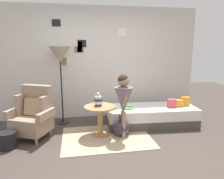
# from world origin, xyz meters

# --- Properties ---
(ground_plane) EXTENTS (12.00, 12.00, 0.00)m
(ground_plane) POSITION_xyz_m (0.00, 0.00, 0.00)
(ground_plane) COLOR #423833
(gallery_wall) EXTENTS (4.80, 0.12, 2.60)m
(gallery_wall) POSITION_xyz_m (-0.00, 1.95, 1.30)
(gallery_wall) COLOR silver
(gallery_wall) RESTS_ON ground
(rug) EXTENTS (1.64, 1.24, 0.01)m
(rug) POSITION_xyz_m (-0.02, 0.60, 0.01)
(rug) COLOR tan
(rug) RESTS_ON ground
(armchair) EXTENTS (0.89, 0.81, 0.97)m
(armchair) POSITION_xyz_m (-1.36, 0.90, 0.44)
(armchair) COLOR tan
(armchair) RESTS_ON ground
(daybed) EXTENTS (1.94, 0.91, 0.40)m
(daybed) POSITION_xyz_m (1.05, 1.12, 0.20)
(daybed) COLOR #4C4742
(daybed) RESTS_ON ground
(pillow_head) EXTENTS (0.21, 0.15, 0.19)m
(pillow_head) POSITION_xyz_m (1.82, 1.10, 0.50)
(pillow_head) COLOR orange
(pillow_head) RESTS_ON daybed
(pillow_mid) EXTENTS (0.20, 0.13, 0.15)m
(pillow_mid) POSITION_xyz_m (1.64, 1.03, 0.47)
(pillow_mid) COLOR orange
(pillow_mid) RESTS_ON daybed
(pillow_back) EXTENTS (0.19, 0.14, 0.17)m
(pillow_back) POSITION_xyz_m (1.47, 1.01, 0.49)
(pillow_back) COLOR #D64C56
(pillow_back) RESTS_ON daybed
(side_table) EXTENTS (0.61, 0.61, 0.58)m
(side_table) POSITION_xyz_m (-0.12, 0.75, 0.42)
(side_table) COLOR tan
(side_table) RESTS_ON ground
(vase_striped) EXTENTS (0.16, 0.16, 0.25)m
(vase_striped) POSITION_xyz_m (-0.14, 0.78, 0.68)
(vase_striped) COLOR #2D384C
(vase_striped) RESTS_ON side_table
(floor_lamp) EXTENTS (0.46, 0.46, 1.69)m
(floor_lamp) POSITION_xyz_m (-0.86, 1.55, 1.47)
(floor_lamp) COLOR black
(floor_lamp) RESTS_ON ground
(person_child) EXTENTS (0.34, 0.34, 1.20)m
(person_child) POSITION_xyz_m (0.29, 0.57, 0.77)
(person_child) COLOR #A37A60
(person_child) RESTS_ON ground
(book_on_daybed) EXTENTS (0.22, 0.16, 0.03)m
(book_on_daybed) POSITION_xyz_m (0.50, 1.07, 0.42)
(book_on_daybed) COLOR green
(book_on_daybed) RESTS_ON daybed
(demijohn_near) EXTENTS (0.33, 0.33, 0.42)m
(demijohn_near) POSITION_xyz_m (0.27, 0.64, 0.17)
(demijohn_near) COLOR #332D38
(demijohn_near) RESTS_ON ground
(magazine_basket) EXTENTS (0.28, 0.28, 0.28)m
(magazine_basket) POSITION_xyz_m (-1.72, 0.48, 0.14)
(magazine_basket) COLOR black
(magazine_basket) RESTS_ON ground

